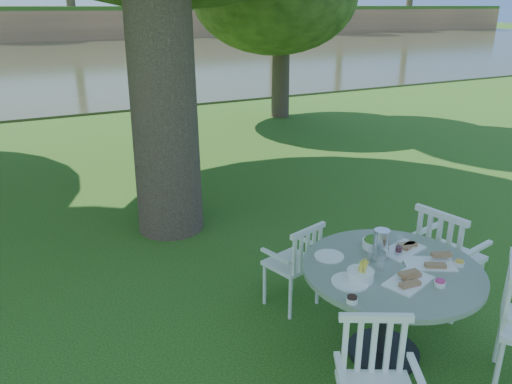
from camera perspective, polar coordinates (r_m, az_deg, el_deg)
ground at (r=5.18m, az=1.03°, el=-9.54°), size 140.00×140.00×0.00m
table at (r=3.94m, az=15.09°, el=-10.29°), size 1.33×1.33×0.78m
chair_ne at (r=4.69m, az=20.66°, el=-6.44°), size 0.55×0.57×0.98m
chair_nw at (r=4.47m, az=4.89°, el=-7.76°), size 0.50×0.49×0.82m
chair_sw at (r=3.26m, az=13.45°, el=-19.83°), size 0.59×0.58×0.88m
tableware at (r=3.87m, az=14.22°, el=-7.35°), size 1.11×0.85×0.24m
river at (r=27.15m, az=-23.25°, el=13.50°), size 100.00×28.00×0.12m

